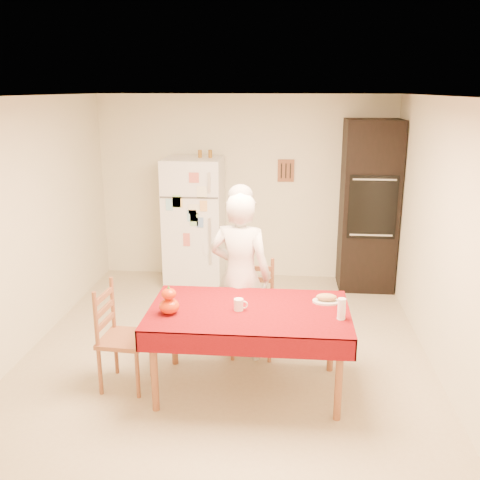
# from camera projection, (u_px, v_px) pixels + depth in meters

# --- Properties ---
(floor) EXTENTS (4.50, 4.50, 0.00)m
(floor) POSITION_uv_depth(u_px,v_px,m) (228.00, 347.00, 5.50)
(floor) COLOR tan
(floor) RESTS_ON ground
(room_shell) EXTENTS (4.02, 4.52, 2.51)m
(room_shell) POSITION_uv_depth(u_px,v_px,m) (227.00, 192.00, 5.05)
(room_shell) COLOR beige
(room_shell) RESTS_ON ground
(refrigerator) EXTENTS (0.75, 0.74, 1.70)m
(refrigerator) POSITION_uv_depth(u_px,v_px,m) (194.00, 222.00, 7.12)
(refrigerator) COLOR white
(refrigerator) RESTS_ON floor
(oven_cabinet) EXTENTS (0.70, 0.62, 2.20)m
(oven_cabinet) POSITION_uv_depth(u_px,v_px,m) (369.00, 206.00, 6.90)
(oven_cabinet) COLOR black
(oven_cabinet) RESTS_ON floor
(dining_table) EXTENTS (1.70, 1.00, 0.76)m
(dining_table) POSITION_uv_depth(u_px,v_px,m) (249.00, 317.00, 4.55)
(dining_table) COLOR brown
(dining_table) RESTS_ON floor
(chair_far) EXTENTS (0.43, 0.41, 0.95)m
(chair_far) POSITION_uv_depth(u_px,v_px,m) (253.00, 303.00, 5.31)
(chair_far) COLOR brown
(chair_far) RESTS_ON floor
(chair_left) EXTENTS (0.43, 0.45, 0.95)m
(chair_left) POSITION_uv_depth(u_px,v_px,m) (117.00, 332.00, 4.68)
(chair_left) COLOR brown
(chair_left) RESTS_ON floor
(seated_woman) EXTENTS (0.68, 0.52, 1.66)m
(seated_woman) POSITION_uv_depth(u_px,v_px,m) (240.00, 276.00, 5.12)
(seated_woman) COLOR silver
(seated_woman) RESTS_ON floor
(coffee_mug) EXTENTS (0.08, 0.08, 0.10)m
(coffee_mug) POSITION_uv_depth(u_px,v_px,m) (239.00, 305.00, 4.50)
(coffee_mug) COLOR white
(coffee_mug) RESTS_ON dining_table
(pumpkin_lower) EXTENTS (0.17, 0.17, 0.13)m
(pumpkin_lower) POSITION_uv_depth(u_px,v_px,m) (169.00, 306.00, 4.43)
(pumpkin_lower) COLOR red
(pumpkin_lower) RESTS_ON dining_table
(pumpkin_upper) EXTENTS (0.12, 0.12, 0.09)m
(pumpkin_upper) POSITION_uv_depth(u_px,v_px,m) (169.00, 294.00, 4.40)
(pumpkin_upper) COLOR #CC4304
(pumpkin_upper) RESTS_ON pumpkin_lower
(wine_glass) EXTENTS (0.07, 0.07, 0.18)m
(wine_glass) POSITION_uv_depth(u_px,v_px,m) (342.00, 309.00, 4.32)
(wine_glass) COLOR white
(wine_glass) RESTS_ON dining_table
(bread_plate) EXTENTS (0.24, 0.24, 0.02)m
(bread_plate) POSITION_uv_depth(u_px,v_px,m) (326.00, 301.00, 4.67)
(bread_plate) COLOR silver
(bread_plate) RESTS_ON dining_table
(bread_loaf) EXTENTS (0.18, 0.10, 0.06)m
(bread_loaf) POSITION_uv_depth(u_px,v_px,m) (326.00, 297.00, 4.66)
(bread_loaf) COLOR #A57751
(bread_loaf) RESTS_ON bread_plate
(spice_jar_left) EXTENTS (0.05, 0.05, 0.10)m
(spice_jar_left) POSITION_uv_depth(u_px,v_px,m) (200.00, 154.00, 6.91)
(spice_jar_left) COLOR #8C5919
(spice_jar_left) RESTS_ON refrigerator
(spice_jar_mid) EXTENTS (0.05, 0.05, 0.10)m
(spice_jar_mid) POSITION_uv_depth(u_px,v_px,m) (210.00, 154.00, 6.90)
(spice_jar_mid) COLOR brown
(spice_jar_mid) RESTS_ON refrigerator
(spice_jar_right) EXTENTS (0.05, 0.05, 0.10)m
(spice_jar_right) POSITION_uv_depth(u_px,v_px,m) (210.00, 154.00, 6.90)
(spice_jar_right) COLOR #8E5E19
(spice_jar_right) RESTS_ON refrigerator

